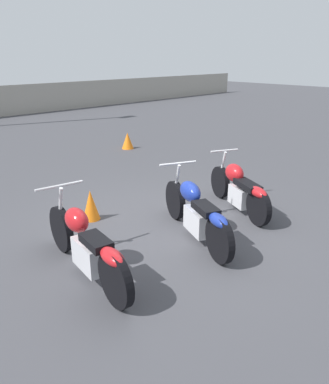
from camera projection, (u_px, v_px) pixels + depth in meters
ground_plane at (160, 227)px, 6.17m from camera, size 60.00×60.00×0.00m
motorcycle_slot_0 at (86, 246)px, 4.68m from camera, size 0.68×2.25×1.04m
motorcycle_slot_1 at (196, 212)px, 5.67m from camera, size 1.07×2.09×1.03m
motorcycle_slot_2 at (239, 188)px, 6.71m from camera, size 0.99×1.85×0.99m
traffic_cone_near at (91, 205)px, 6.39m from camera, size 0.30×0.30×0.53m
traffic_cone_far at (128, 141)px, 11.26m from camera, size 0.36×0.36×0.49m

